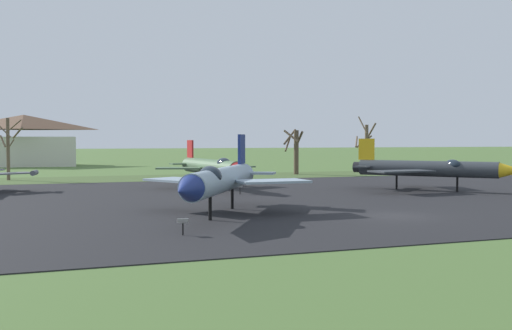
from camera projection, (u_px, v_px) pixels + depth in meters
name	position (u px, v px, depth m)	size (l,w,h in m)	color
ground_plane	(396.00, 217.00, 36.11)	(600.00, 600.00, 0.00)	#4C6B33
asphalt_apron	(304.00, 197.00, 48.49)	(79.34, 44.01, 0.05)	black
grass_verge_strip	(210.00, 177.00, 74.76)	(139.34, 12.00, 0.06)	#42592B
jet_fighter_front_left	(220.00, 180.00, 36.34)	(10.43, 14.78, 5.01)	#8EA3B2
info_placard_front_left	(183.00, 225.00, 28.75)	(0.57, 0.33, 0.87)	black
jet_fighter_rear_center	(431.00, 168.00, 53.88)	(12.14, 12.90, 4.75)	#33383D
jet_fighter_rear_left	(212.00, 167.00, 56.26)	(10.19, 14.98, 4.61)	#4C6B47
info_placard_rear_left	(240.00, 188.00, 50.49)	(0.52, 0.36, 0.94)	black
bare_tree_far_left	(9.00, 146.00, 68.18)	(3.21, 3.20, 7.11)	brown
bare_tree_left_of_center	(295.00, 149.00, 79.90)	(2.63, 3.43, 6.12)	brown
bare_tree_center	(366.00, 145.00, 85.43)	(3.51, 3.14, 7.97)	brown
visitor_building	(24.00, 141.00, 106.15)	(18.92, 11.73, 9.07)	beige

